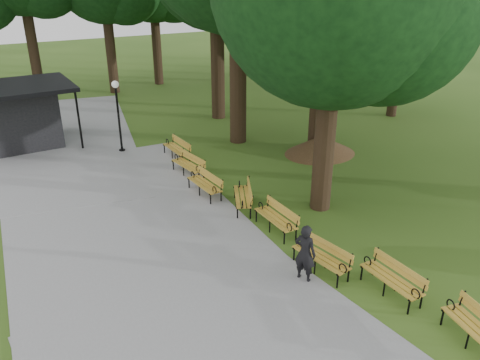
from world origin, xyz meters
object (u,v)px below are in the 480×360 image
bench_0 (477,331)px  bench_7 (176,149)px  lamp_post (117,102)px  bench_5 (204,184)px  bench_3 (276,219)px  bench_6 (188,165)px  person (305,253)px  bench_2 (321,258)px  kiosk (15,116)px  dirt_mound (320,145)px  bench_4 (242,197)px  bench_1 (391,279)px

bench_0 → bench_7: (-1.58, 14.04, 0.00)m
lamp_post → bench_5: lamp_post is taller
bench_3 → bench_6: 5.56m
person → lamp_post: 12.35m
bench_2 → kiosk: bearing=-167.4°
kiosk → bench_6: 9.18m
dirt_mound → bench_0: bench_0 is taller
person → bench_5: size_ratio=0.89×
kiosk → bench_5: 10.73m
bench_0 → bench_4: same height
bench_5 → dirt_mound: bearing=97.8°
bench_3 → bench_7: 7.54m
kiosk → bench_2: size_ratio=2.46×
bench_0 → bench_3: (-1.16, 6.52, 0.00)m
person → dirt_mound: (6.30, 7.57, -0.42)m
dirt_mound → bench_4: bench_4 is taller
bench_1 → bench_2: size_ratio=1.00×
lamp_post → dirt_mound: lamp_post is taller
lamp_post → dirt_mound: (7.88, -4.58, -1.93)m
bench_3 → bench_4: 1.93m
bench_1 → bench_7: (-1.29, 11.72, 0.00)m
lamp_post → bench_0: size_ratio=1.73×
bench_4 → bench_1: bearing=34.5°
lamp_post → bench_2: bearing=-79.5°
bench_2 → bench_3: 2.50m
kiosk → bench_5: kiosk is taller
dirt_mound → bench_3: (-5.56, -4.96, 0.01)m
kiosk → bench_5: bearing=-61.8°
bench_4 → lamp_post: bearing=-139.3°
lamp_post → bench_2: lamp_post is taller
bench_1 → bench_6: size_ratio=1.00×
bench_7 → bench_1: bearing=2.1°
bench_3 → bench_4: same height
bench_1 → kiosk: bearing=-158.4°
bench_2 → bench_7: 10.03m
bench_0 → bench_3: same height
bench_7 → bench_6: bearing=-12.7°
kiosk → bench_3: bearing=-65.9°
lamp_post → bench_7: (1.90, -2.01, -1.91)m
dirt_mound → bench_0: size_ratio=1.48×
person → bench_7: bearing=-28.6°
bench_1 → bench_5: 7.88m
bench_2 → bench_4: same height
dirt_mound → lamp_post: bearing=149.8°
bench_0 → bench_6: bearing=-160.8°
bench_7 → bench_4: bearing=-1.6°
dirt_mound → bench_0: (-4.40, -11.47, 0.01)m
person → kiosk: size_ratio=0.36×
person → bench_6: 8.13m
bench_6 → bench_2: bearing=-4.6°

